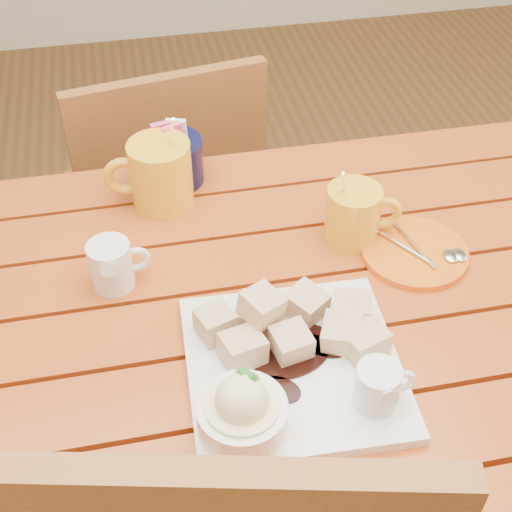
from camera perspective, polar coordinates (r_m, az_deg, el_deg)
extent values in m
cube|color=#A24814|center=(0.88, 3.22, -16.07)|extent=(1.20, 0.11, 0.03)
cube|color=#A24814|center=(0.94, 1.52, -10.27)|extent=(1.20, 0.11, 0.03)
cube|color=#A24814|center=(1.01, 0.09, -5.23)|extent=(1.20, 0.11, 0.03)
cube|color=#A24814|center=(1.09, -1.12, -0.88)|extent=(1.20, 0.11, 0.03)
cube|color=#A24814|center=(1.18, -2.16, 2.87)|extent=(1.20, 0.11, 0.03)
cube|color=#A24814|center=(1.27, -3.06, 6.10)|extent=(1.20, 0.11, 0.03)
cube|color=#A24814|center=(1.31, -3.10, 4.59)|extent=(1.12, 0.04, 0.08)
cylinder|color=#A24814|center=(1.67, 16.41, -2.17)|extent=(0.06, 0.06, 0.72)
cube|color=white|center=(0.93, 3.01, -8.82)|extent=(0.28, 0.28, 0.02)
cube|color=#C5833C|center=(0.92, 2.83, -6.92)|extent=(0.06, 0.06, 0.04)
cube|color=#C5833C|center=(0.97, 7.69, -4.38)|extent=(0.06, 0.06, 0.04)
cube|color=#C5833C|center=(0.94, 6.91, -6.19)|extent=(0.06, 0.06, 0.04)
cube|color=#C5833C|center=(0.96, 0.33, -4.58)|extent=(0.06, 0.06, 0.04)
cube|color=#C5833C|center=(0.97, 4.03, -3.82)|extent=(0.07, 0.07, 0.04)
cube|color=#C5833C|center=(0.93, 8.65, -6.70)|extent=(0.06, 0.06, 0.04)
cube|color=#C5833C|center=(0.94, -3.26, -5.37)|extent=(0.06, 0.06, 0.04)
cube|color=#C5833C|center=(0.92, 0.45, -4.02)|extent=(0.07, 0.07, 0.04)
cube|color=#C5833C|center=(0.91, -1.08, -7.41)|extent=(0.06, 0.06, 0.04)
cylinder|color=white|center=(0.85, -1.11, -12.74)|extent=(0.11, 0.11, 0.04)
cylinder|color=#FFF4BB|center=(0.84, -1.12, -12.28)|extent=(0.09, 0.09, 0.03)
sphere|color=#FFF4BB|center=(0.82, -1.14, -11.46)|extent=(0.06, 0.06, 0.06)
cone|color=#2A812F|center=(0.81, -0.24, -9.77)|extent=(0.03, 0.04, 0.03)
cone|color=#2A812F|center=(0.81, -1.12, -9.44)|extent=(0.03, 0.03, 0.02)
cylinder|color=white|center=(0.88, 9.67, -10.24)|extent=(0.05, 0.05, 0.06)
cylinder|color=black|center=(0.86, 9.86, -9.21)|extent=(0.04, 0.04, 0.01)
cone|color=white|center=(0.85, 10.43, -10.78)|extent=(0.02, 0.02, 0.03)
torus|color=white|center=(0.88, 11.60, -9.78)|extent=(0.04, 0.01, 0.04)
cylinder|color=#F6AC1F|center=(1.17, -7.61, 6.51)|extent=(0.10, 0.10, 0.11)
cylinder|color=black|center=(1.14, -7.82, 8.43)|extent=(0.09, 0.09, 0.01)
torus|color=#F6AC1F|center=(1.17, -10.47, 6.29)|extent=(0.07, 0.02, 0.07)
cylinder|color=silver|center=(1.15, -7.00, 8.52)|extent=(0.03, 0.07, 0.15)
cylinder|color=#F6AC1F|center=(1.10, 7.73, 3.28)|extent=(0.08, 0.08, 0.09)
cylinder|color=black|center=(1.07, 7.92, 4.89)|extent=(0.07, 0.07, 0.01)
torus|color=#F6AC1F|center=(1.11, 10.17, 3.40)|extent=(0.06, 0.02, 0.06)
cylinder|color=silver|center=(1.08, 7.04, 4.83)|extent=(0.03, 0.05, 0.12)
cylinder|color=white|center=(1.04, -11.53, -0.71)|extent=(0.06, 0.06, 0.07)
cylinder|color=white|center=(1.02, -11.78, 0.64)|extent=(0.05, 0.05, 0.01)
cone|color=white|center=(1.00, -11.63, -0.83)|extent=(0.03, 0.03, 0.03)
torus|color=white|center=(1.04, -9.54, -0.36)|extent=(0.04, 0.01, 0.04)
cylinder|color=black|center=(1.23, -6.77, 7.58)|extent=(0.11, 0.11, 0.08)
cube|color=#F4429A|center=(1.20, -7.61, 9.55)|extent=(0.04, 0.02, 0.05)
cube|color=white|center=(1.20, -6.35, 9.83)|extent=(0.04, 0.02, 0.05)
cube|color=#F4429A|center=(1.19, -6.80, 9.37)|extent=(0.04, 0.03, 0.05)
cylinder|color=orange|center=(1.11, 12.55, 0.30)|extent=(0.16, 0.16, 0.01)
cylinder|color=silver|center=(1.11, 11.59, 0.83)|extent=(0.07, 0.10, 0.01)
cylinder|color=silver|center=(1.11, 12.46, 0.95)|extent=(0.03, 0.12, 0.01)
ellipsoid|color=silver|center=(1.11, 15.28, 0.00)|extent=(0.02, 0.03, 0.01)
ellipsoid|color=silver|center=(1.11, 15.92, 0.10)|extent=(0.02, 0.03, 0.01)
cube|color=brown|center=(1.75, -7.68, 4.21)|extent=(0.46, 0.46, 0.03)
cylinder|color=brown|center=(2.04, -3.80, 3.36)|extent=(0.03, 0.03, 0.40)
cylinder|color=brown|center=(2.00, -13.12, 1.07)|extent=(0.03, 0.03, 0.40)
cylinder|color=brown|center=(1.80, -0.42, -3.01)|extent=(0.03, 0.03, 0.40)
cylinder|color=brown|center=(1.75, -10.95, -5.81)|extent=(0.03, 0.03, 0.40)
cube|color=brown|center=(1.48, -6.61, 6.97)|extent=(0.40, 0.09, 0.42)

